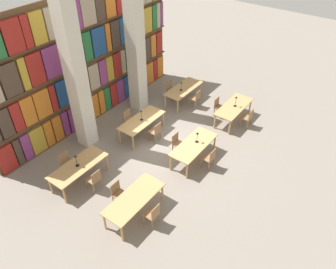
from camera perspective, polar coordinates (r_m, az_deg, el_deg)
The scene contains 27 objects.
ground_plane at distance 13.47m, azimuth -0.44°, elevation -2.09°, with size 40.00×40.00×0.00m, color gray.
bookshelf_bank at distance 14.33m, azimuth -13.41°, elevation 12.22°, with size 9.95×0.35×5.50m.
pillar_left at distance 12.50m, azimuth -15.70°, elevation 9.54°, with size 0.61×0.61×6.00m.
pillar_center at distance 14.51m, azimuth -5.67°, elevation 14.83°, with size 0.61×0.61×6.00m.
reading_table_0 at distance 10.62m, azimuth -5.92°, elevation -11.20°, with size 2.16×0.89×0.76m.
chair_0 at distance 10.47m, azimuth -2.67°, elevation -13.66°, with size 0.42×0.40×0.89m.
chair_1 at distance 11.13m, azimuth -8.64°, elevation -10.03°, with size 0.42×0.40×0.89m.
reading_table_1 at distance 12.48m, azimuth 4.52°, elevation -1.97°, with size 2.16×0.89×0.76m.
chair_2 at distance 12.33m, azimuth 7.24°, elevation -4.03°, with size 0.42×0.40×0.89m.
chair_3 at distance 12.89m, azimuth 1.68°, elevation -1.49°, with size 0.42×0.40×0.89m.
desk_lamp_0 at distance 12.35m, azimuth 5.12°, elevation -0.18°, with size 0.14×0.14×0.46m.
reading_table_2 at distance 14.83m, azimuth 11.38°, elevation 4.59°, with size 2.16×0.89×0.76m.
chair_4 at distance 14.70m, azimuth 13.74°, elevation 2.93°, with size 0.42×0.40×0.89m.
chair_5 at distance 15.17m, azimuth 8.81°, elevation 4.86°, with size 0.42×0.40×0.89m.
desk_lamp_1 at distance 14.63m, azimuth 11.76°, elevation 5.96°, with size 0.14×0.14×0.50m.
reading_table_3 at distance 12.00m, azimuth -15.35°, elevation -5.50°, with size 2.16×0.89×0.76m.
chair_6 at distance 11.72m, azimuth -12.68°, elevation -7.59°, with size 0.42×0.40×0.89m.
chair_7 at distance 12.62m, azimuth -17.22°, elevation -4.62°, with size 0.42×0.40×0.89m.
desk_lamp_2 at distance 11.73m, azimuth -15.76°, elevation -4.07°, with size 0.14×0.14×0.49m.
reading_table_4 at distance 13.75m, azimuth -4.59°, elevation 2.32°, with size 2.16×0.89×0.76m.
chair_8 at distance 13.49m, azimuth -2.17°, elevation 0.58°, with size 0.42×0.40×0.89m.
chair_9 at distance 14.27m, azimuth -6.78°, elevation 2.69°, with size 0.42×0.40×0.89m.
desk_lamp_3 at distance 13.50m, azimuth -4.69°, elevation 3.70°, with size 0.14×0.14×0.49m.
reading_table_5 at distance 15.91m, azimuth 2.73°, elevation 7.84°, with size 2.16×0.89×0.76m.
chair_10 at distance 15.66m, azimuth 4.85°, elevation 6.36°, with size 0.42×0.40×0.89m.
chair_11 at distance 16.34m, azimuth 0.51°, elevation 7.97°, with size 0.42×0.40×0.89m.
desk_lamp_4 at distance 15.54m, azimuth 2.33°, elevation 8.69°, with size 0.14×0.14×0.45m.
Camera 1 is at (-8.22, -6.17, 8.71)m, focal length 35.00 mm.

